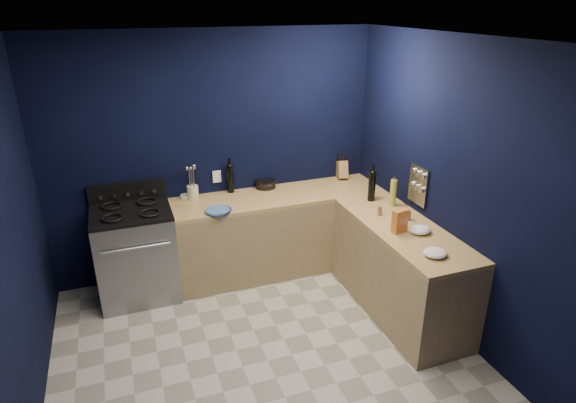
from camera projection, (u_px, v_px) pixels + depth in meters
name	position (u px, v px, depth m)	size (l,w,h in m)	color
floor	(268.00, 361.00, 4.11)	(3.50, 3.50, 0.02)	beige
ceiling	(261.00, 39.00, 3.09)	(3.50, 3.50, 0.02)	silver
wall_back	(215.00, 156.00, 5.12)	(3.50, 0.02, 2.60)	black
wall_right	(459.00, 193.00, 4.15)	(0.02, 3.50, 2.60)	black
wall_left	(0.00, 264.00, 3.04)	(0.02, 3.50, 2.60)	black
wall_front	(387.00, 388.00, 2.07)	(3.50, 0.02, 2.60)	black
cab_back	(279.00, 234.00, 5.37)	(2.30, 0.63, 0.86)	#9F8558
top_back	(279.00, 196.00, 5.19)	(2.30, 0.63, 0.04)	olive
cab_right	(399.00, 271.00, 4.63)	(0.63, 1.67, 0.86)	#9F8558
top_right	(404.00, 229.00, 4.46)	(0.63, 1.67, 0.04)	olive
gas_range	(136.00, 255.00, 4.86)	(0.76, 0.66, 0.92)	gray
oven_door	(139.00, 271.00, 4.59)	(0.59, 0.02, 0.42)	black
cooktop	(131.00, 212.00, 4.67)	(0.76, 0.66, 0.03)	black
backguard	(127.00, 191.00, 4.89)	(0.76, 0.06, 0.20)	black
spice_panel	(418.00, 185.00, 4.67)	(0.02, 0.28, 0.38)	gray
wall_outlet	(217.00, 177.00, 5.19)	(0.09, 0.02, 0.13)	white
plate_stack	(218.00, 211.00, 4.75)	(0.24, 0.24, 0.03)	#43699F
ramekin	(185.00, 196.00, 5.09)	(0.10, 0.10, 0.04)	white
utensil_crock	(193.00, 192.00, 5.04)	(0.12, 0.12, 0.15)	beige
wine_bottle_back	(230.00, 179.00, 5.20)	(0.08, 0.08, 0.30)	black
lemon_basket	(266.00, 184.00, 5.37)	(0.23, 0.23, 0.09)	black
knife_block	(342.00, 169.00, 5.64)	(0.11, 0.19, 0.20)	olive
wine_bottle_right	(372.00, 187.00, 4.98)	(0.08, 0.08, 0.31)	black
oil_bottle	(393.00, 193.00, 4.85)	(0.06, 0.06, 0.28)	#A3B035
spice_jar_near	(380.00, 211.00, 4.68)	(0.04, 0.04, 0.09)	olive
spice_jar_far	(408.00, 215.00, 4.58)	(0.05, 0.05, 0.10)	olive
crouton_bag	(400.00, 221.00, 4.32)	(0.15, 0.07, 0.21)	red
towel_front	(420.00, 230.00, 4.32)	(0.20, 0.17, 0.07)	white
towel_end	(435.00, 253.00, 3.93)	(0.20, 0.18, 0.06)	white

